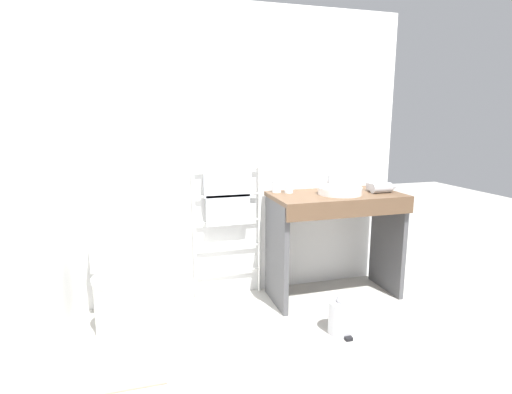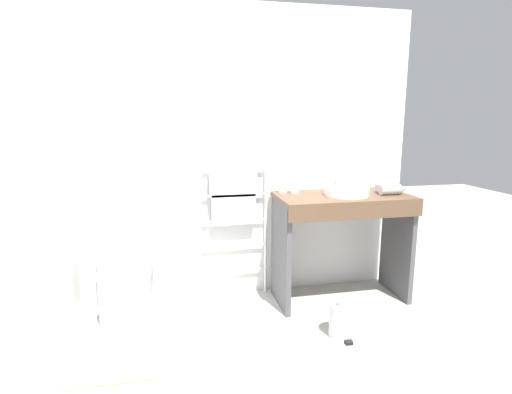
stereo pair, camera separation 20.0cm
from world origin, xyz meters
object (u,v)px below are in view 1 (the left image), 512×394
(hair_dryer, at_px, (382,188))
(sink_basin, at_px, (340,190))
(trash_bin, at_px, (342,316))
(cup_near_wall, at_px, (276,186))
(cup_near_edge, at_px, (289,187))
(toilet, at_px, (121,283))
(towel_radiator, at_px, (228,204))

(hair_dryer, bearing_deg, sink_basin, 174.74)
(trash_bin, bearing_deg, cup_near_wall, 106.94)
(sink_basin, distance_m, cup_near_edge, 0.41)
(toilet, bearing_deg, trash_bin, -19.19)
(toilet, distance_m, sink_basin, 1.82)
(trash_bin, bearing_deg, cup_near_edge, 101.33)
(cup_near_wall, bearing_deg, cup_near_edge, -30.00)
(cup_near_edge, bearing_deg, trash_bin, -78.67)
(towel_radiator, xyz_separation_m, cup_near_wall, (0.40, -0.05, 0.14))
(toilet, xyz_separation_m, cup_near_edge, (1.34, 0.19, 0.60))
(cup_near_edge, bearing_deg, hair_dryer, -15.19)
(toilet, xyz_separation_m, towel_radiator, (0.85, 0.30, 0.47))
(towel_radiator, distance_m, hair_dryer, 1.28)
(towel_radiator, relative_size, hair_dryer, 5.01)
(trash_bin, bearing_deg, sink_basin, 66.52)
(sink_basin, xyz_separation_m, cup_near_edge, (-0.38, 0.17, 0.02))
(cup_near_wall, distance_m, trash_bin, 1.14)
(towel_radiator, distance_m, trash_bin, 1.24)
(sink_basin, bearing_deg, toilet, -179.20)
(hair_dryer, xyz_separation_m, trash_bin, (-0.60, -0.51, -0.81))
(toilet, distance_m, towel_radiator, 1.02)
(sink_basin, relative_size, cup_near_edge, 3.61)
(toilet, distance_m, cup_near_wall, 1.41)
(towel_radiator, height_order, trash_bin, towel_radiator)
(toilet, distance_m, hair_dryer, 2.17)
(towel_radiator, height_order, hair_dryer, towel_radiator)
(towel_radiator, bearing_deg, cup_near_wall, -7.52)
(cup_near_wall, height_order, trash_bin, cup_near_wall)
(toilet, relative_size, towel_radiator, 0.69)
(towel_radiator, distance_m, cup_near_wall, 0.43)
(cup_near_wall, xyz_separation_m, cup_near_edge, (0.09, -0.05, -0.00))
(hair_dryer, distance_m, trash_bin, 1.13)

